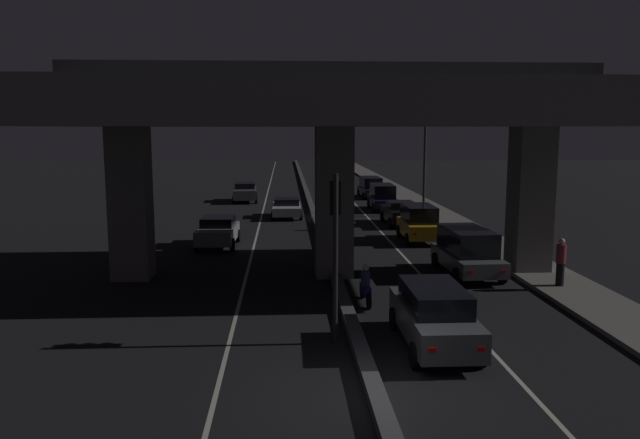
# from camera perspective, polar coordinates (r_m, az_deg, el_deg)

# --- Properties ---
(ground_plane) EXTENTS (200.00, 200.00, 0.00)m
(ground_plane) POSITION_cam_1_polar(r_m,az_deg,el_deg) (14.57, 5.05, -15.94)
(ground_plane) COLOR black
(lane_line_left_inner) EXTENTS (0.12, 126.00, 0.00)m
(lane_line_left_inner) POSITION_cam_1_polar(r_m,az_deg,el_deg) (48.53, -5.11, 1.27)
(lane_line_left_inner) COLOR beige
(lane_line_left_inner) RESTS_ON ground_plane
(lane_line_right_inner) EXTENTS (0.12, 126.00, 0.00)m
(lane_line_right_inner) POSITION_cam_1_polar(r_m,az_deg,el_deg) (48.82, 3.33, 1.33)
(lane_line_right_inner) COLOR beige
(lane_line_right_inner) RESTS_ON ground_plane
(median_divider) EXTENTS (0.42, 126.00, 0.27)m
(median_divider) POSITION_cam_1_polar(r_m,az_deg,el_deg) (48.53, -0.88, 1.46)
(median_divider) COLOR #4C4C51
(median_divider) RESTS_ON ground_plane
(sidewalk_right) EXTENTS (2.56, 126.00, 0.16)m
(sidewalk_right) POSITION_cam_1_polar(r_m,az_deg,el_deg) (42.87, 11.00, 0.31)
(sidewalk_right) COLOR slate
(sidewalk_right) RESTS_ON ground_plane
(elevated_overpass) EXTENTS (21.48, 10.95, 8.55)m
(elevated_overpass) POSITION_cam_1_polar(r_m,az_deg,el_deg) (25.02, 1.31, 9.56)
(elevated_overpass) COLOR slate
(elevated_overpass) RESTS_ON ground_plane
(traffic_light_left_of_median) EXTENTS (0.30, 0.49, 4.78)m
(traffic_light_left_of_median) POSITION_cam_1_polar(r_m,az_deg,el_deg) (17.10, 1.40, -0.79)
(traffic_light_left_of_median) COLOR black
(traffic_light_left_of_median) RESTS_ON ground_plane
(street_lamp) EXTENTS (2.51, 0.32, 7.06)m
(street_lamp) POSITION_cam_1_polar(r_m,az_deg,el_deg) (42.94, 9.05, 5.97)
(street_lamp) COLOR #2D2D30
(street_lamp) RESTS_ON ground_plane
(car_grey_lead) EXTENTS (1.86, 4.64, 1.72)m
(car_grey_lead) POSITION_cam_1_polar(r_m,az_deg,el_deg) (17.57, 10.38, -8.59)
(car_grey_lead) COLOR #515459
(car_grey_lead) RESTS_ON ground_plane
(car_grey_second) EXTENTS (2.14, 4.60, 1.92)m
(car_grey_second) POSITION_cam_1_polar(r_m,az_deg,el_deg) (26.22, 13.31, -2.79)
(car_grey_second) COLOR #515459
(car_grey_second) RESTS_ON ground_plane
(car_taxi_yellow_third) EXTENTS (1.91, 3.97, 1.92)m
(car_taxi_yellow_third) POSITION_cam_1_polar(r_m,az_deg,el_deg) (33.51, 9.03, -0.26)
(car_taxi_yellow_third) COLOR gold
(car_taxi_yellow_third) RESTS_ON ground_plane
(car_black_fourth) EXTENTS (2.01, 4.37, 1.48)m
(car_black_fourth) POSITION_cam_1_polar(r_m,az_deg,el_deg) (39.04, 7.35, 0.63)
(car_black_fourth) COLOR black
(car_black_fourth) RESTS_ON ground_plane
(car_dark_blue_fifth) EXTENTS (1.98, 4.41, 1.88)m
(car_dark_blue_fifth) POSITION_cam_1_polar(r_m,az_deg,el_deg) (45.97, 5.74, 2.11)
(car_dark_blue_fifth) COLOR #141938
(car_dark_blue_fifth) RESTS_ON ground_plane
(car_dark_blue_sixth) EXTENTS (1.97, 4.63, 1.77)m
(car_dark_blue_sixth) POSITION_cam_1_polar(r_m,az_deg,el_deg) (54.20, 4.66, 3.01)
(car_dark_blue_sixth) COLOR #141938
(car_dark_blue_sixth) RESTS_ON ground_plane
(car_silver_lead_oncoming) EXTENTS (2.07, 4.00, 1.50)m
(car_silver_lead_oncoming) POSITION_cam_1_polar(r_m,az_deg,el_deg) (32.06, -9.32, -1.07)
(car_silver_lead_oncoming) COLOR gray
(car_silver_lead_oncoming) RESTS_ON ground_plane
(car_white_second_oncoming) EXTENTS (2.04, 4.05, 1.28)m
(car_white_second_oncoming) POSITION_cam_1_polar(r_m,az_deg,el_deg) (42.00, -3.06, 1.11)
(car_white_second_oncoming) COLOR silver
(car_white_second_oncoming) RESTS_ON ground_plane
(car_grey_third_oncoming) EXTENTS (2.12, 4.38, 1.53)m
(car_grey_third_oncoming) POSITION_cam_1_polar(r_m,az_deg,el_deg) (51.29, -6.87, 2.53)
(car_grey_third_oncoming) COLOR #515459
(car_grey_third_oncoming) RESTS_ON ground_plane
(motorcycle_blue_filtering_near) EXTENTS (0.34, 1.87, 1.38)m
(motorcycle_blue_filtering_near) POSITION_cam_1_polar(r_m,az_deg,el_deg) (21.54, 4.18, -6.16)
(motorcycle_blue_filtering_near) COLOR black
(motorcycle_blue_filtering_near) RESTS_ON ground_plane
(motorcycle_black_filtering_mid) EXTENTS (0.34, 1.78, 1.49)m
(motorcycle_black_filtering_mid) POSITION_cam_1_polar(r_m,az_deg,el_deg) (27.82, 2.14, -2.72)
(motorcycle_black_filtering_mid) COLOR black
(motorcycle_black_filtering_mid) RESTS_ON ground_plane
(motorcycle_white_filtering_far) EXTENTS (0.33, 1.86, 1.38)m
(motorcycle_white_filtering_far) POSITION_cam_1_polar(r_m,az_deg,el_deg) (36.68, 1.20, -0.08)
(motorcycle_white_filtering_far) COLOR black
(motorcycle_white_filtering_far) RESTS_ON ground_plane
(pedestrian_on_sidewalk) EXTENTS (0.35, 0.35, 1.79)m
(pedestrian_on_sidewalk) POSITION_cam_1_polar(r_m,az_deg,el_deg) (24.86, 21.15, -3.63)
(pedestrian_on_sidewalk) COLOR black
(pedestrian_on_sidewalk) RESTS_ON sidewalk_right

